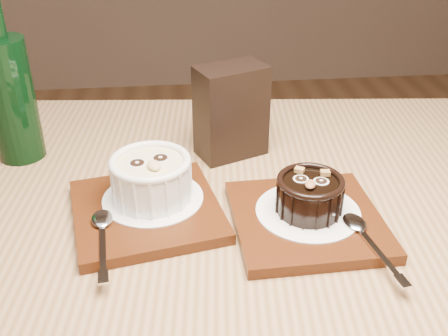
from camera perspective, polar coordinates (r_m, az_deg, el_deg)
The scene contains 11 objects.
table at distance 0.71m, azimuth 1.80°, elevation -12.15°, with size 1.27×0.91×0.75m.
tray_left at distance 0.68m, azimuth -8.41°, elevation -4.64°, with size 0.18×0.18×0.01m, color #49200C.
doily_left at distance 0.68m, azimuth -7.73°, elevation -3.25°, with size 0.13×0.13×0.00m, color white.
ramekin_white at distance 0.67m, azimuth -7.92°, elevation -0.92°, with size 0.10×0.10×0.06m.
spoon_left at distance 0.62m, azimuth -13.10°, elevation -7.20°, with size 0.03×0.13×0.01m, color silver, non-canonical shape.
tray_right at distance 0.66m, azimuth 8.98°, elevation -5.61°, with size 0.18×0.18×0.01m, color #49200C.
doily_right at distance 0.66m, azimuth 9.12°, elevation -4.67°, with size 0.13×0.13×0.00m, color white.
ramekin_dark at distance 0.65m, azimuth 9.30°, elevation -2.74°, with size 0.08×0.08×0.05m.
spoon_right at distance 0.63m, azimuth 15.50°, elevation -7.51°, with size 0.03×0.13×0.01m, color silver, non-canonical shape.
condiment_stand at distance 0.78m, azimuth 0.77°, elevation 6.16°, with size 0.10×0.06×0.14m, color black.
green_bottle at distance 0.82m, azimuth -22.23°, elevation 7.35°, with size 0.07×0.07×0.26m.
Camera 1 is at (0.10, -0.43, 1.14)m, focal length 42.00 mm.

